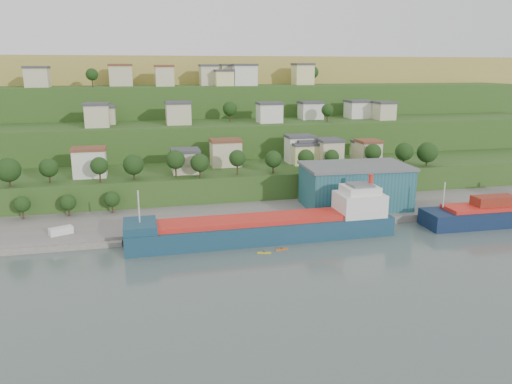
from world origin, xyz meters
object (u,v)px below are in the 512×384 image
object	(u,v)px
kayak_orange	(281,249)
caravan	(61,232)
warehouse	(355,186)
cargo_ship_near	(271,228)

from	to	relation	value
kayak_orange	caravan	bearing A→B (deg)	150.82
warehouse	caravan	bearing A→B (deg)	-171.60
caravan	kayak_orange	xyz separation A→B (m)	(52.28, -18.20, -2.27)
warehouse	kayak_orange	xyz separation A→B (m)	(-30.09, -25.31, -8.20)
cargo_ship_near	warehouse	distance (m)	35.46
caravan	kayak_orange	bearing A→B (deg)	-43.20
cargo_ship_near	kayak_orange	distance (m)	8.57
warehouse	cargo_ship_near	bearing A→B (deg)	-147.21
cargo_ship_near	caravan	distance (m)	52.81
warehouse	kayak_orange	world-z (taller)	warehouse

